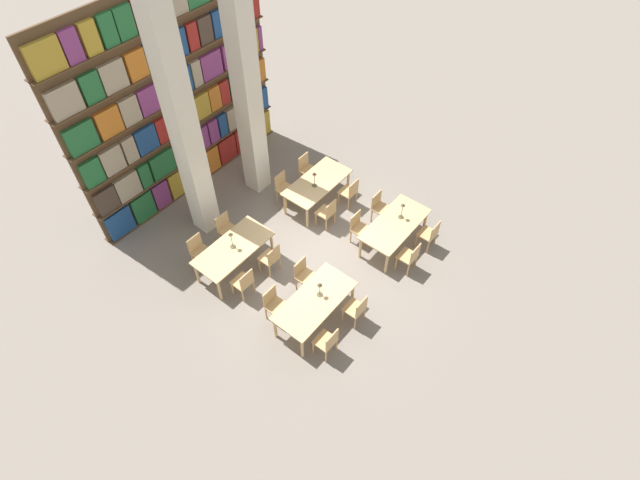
{
  "coord_description": "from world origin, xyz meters",
  "views": [
    {
      "loc": [
        -6.06,
        -5.0,
        9.76
      ],
      "look_at": [
        0.0,
        -0.12,
        0.67
      ],
      "focal_mm": 28.0,
      "sensor_mm": 36.0,
      "label": 1
    }
  ],
  "objects": [
    {
      "name": "chair_14",
      "position": [
        1.94,
        0.42,
        0.48
      ],
      "size": [
        0.42,
        0.4,
        0.89
      ],
      "color": "tan",
      "rests_on": "ground_plane"
    },
    {
      "name": "chair_8",
      "position": [
        -1.96,
        0.54,
        0.48
      ],
      "size": [
        0.42,
        0.4,
        0.89
      ],
      "color": "tan",
      "rests_on": "ground_plane"
    },
    {
      "name": "desk_lamp_1",
      "position": [
        1.79,
        -1.26,
        1.06
      ],
      "size": [
        0.14,
        0.14,
        0.48
      ],
      "color": "brown",
      "rests_on": "reading_table_1"
    },
    {
      "name": "reading_table_3",
      "position": [
        1.48,
        1.17,
        0.66
      ],
      "size": [
        1.93,
        0.93,
        0.74
      ],
      "color": "tan",
      "rests_on": "ground_plane"
    },
    {
      "name": "chair_3",
      "position": [
        -0.92,
        -0.4,
        0.48
      ],
      "size": [
        0.42,
        0.4,
        0.89
      ],
      "rotation": [
        0.0,
        0.0,
        3.14
      ],
      "color": "tan",
      "rests_on": "ground_plane"
    },
    {
      "name": "bookshelf_bank",
      "position": [
        0.01,
        4.38,
        2.62
      ],
      "size": [
        6.06,
        0.35,
        5.5
      ],
      "color": "brown",
      "rests_on": "ground_plane"
    },
    {
      "name": "chair_9",
      "position": [
        -1.96,
        2.03,
        0.48
      ],
      "size": [
        0.42,
        0.4,
        0.89
      ],
      "rotation": [
        0.0,
        0.0,
        3.14
      ],
      "color": "tan",
      "rests_on": "ground_plane"
    },
    {
      "name": "pillar_center",
      "position": [
        0.98,
        2.92,
        3.0
      ],
      "size": [
        0.51,
        0.51,
        6.0
      ],
      "color": "silver",
      "rests_on": "ground_plane"
    },
    {
      "name": "desk_lamp_0",
      "position": [
        -1.27,
        -1.14,
        1.02
      ],
      "size": [
        0.14,
        0.14,
        0.42
      ],
      "color": "brown",
      "rests_on": "reading_table_0"
    },
    {
      "name": "chair_15",
      "position": [
        1.94,
        1.92,
        0.48
      ],
      "size": [
        0.42,
        0.4,
        0.89
      ],
      "rotation": [
        0.0,
        0.0,
        3.14
      ],
      "color": "tan",
      "rests_on": "ground_plane"
    },
    {
      "name": "chair_12",
      "position": [
        0.98,
        0.42,
        0.48
      ],
      "size": [
        0.42,
        0.4,
        0.89
      ],
      "color": "tan",
      "rests_on": "ground_plane"
    },
    {
      "name": "chair_13",
      "position": [
        0.98,
        1.92,
        0.48
      ],
      "size": [
        0.42,
        0.4,
        0.89
      ],
      "rotation": [
        0.0,
        0.0,
        3.14
      ],
      "color": "tan",
      "rests_on": "ground_plane"
    },
    {
      "name": "chair_6",
      "position": [
        1.98,
        -2.01,
        0.48
      ],
      "size": [
        0.42,
        0.4,
        0.89
      ],
      "color": "tan",
      "rests_on": "ground_plane"
    },
    {
      "name": "pillar_left",
      "position": [
        -0.98,
        2.92,
        3.0
      ],
      "size": [
        0.51,
        0.51,
        6.0
      ],
      "color": "silver",
      "rests_on": "ground_plane"
    },
    {
      "name": "reading_table_0",
      "position": [
        -1.45,
        -1.15,
        0.66
      ],
      "size": [
        1.93,
        0.93,
        0.74
      ],
      "color": "tan",
      "rests_on": "ground_plane"
    },
    {
      "name": "chair_2",
      "position": [
        -0.92,
        -1.89,
        0.48
      ],
      "size": [
        0.42,
        0.4,
        0.89
      ],
      "color": "tan",
      "rests_on": "ground_plane"
    },
    {
      "name": "chair_1",
      "position": [
        -1.96,
        -0.4,
        0.48
      ],
      "size": [
        0.42,
        0.4,
        0.89
      ],
      "rotation": [
        0.0,
        0.0,
        3.14
      ],
      "color": "tan",
      "rests_on": "ground_plane"
    },
    {
      "name": "reading_table_1",
      "position": [
        1.52,
        -1.27,
        0.66
      ],
      "size": [
        1.93,
        0.93,
        0.74
      ],
      "color": "tan",
      "rests_on": "ground_plane"
    },
    {
      "name": "desk_lamp_2",
      "position": [
        -1.5,
        1.3,
        1.08
      ],
      "size": [
        0.14,
        0.14,
        0.5
      ],
      "color": "brown",
      "rests_on": "reading_table_2"
    },
    {
      "name": "chair_4",
      "position": [
        1.06,
        -2.01,
        0.48
      ],
      "size": [
        0.42,
        0.4,
        0.89
      ],
      "color": "tan",
      "rests_on": "ground_plane"
    },
    {
      "name": "desk_lamp_3",
      "position": [
        1.32,
        1.13,
        1.05
      ],
      "size": [
        0.14,
        0.14,
        0.47
      ],
      "color": "brown",
      "rests_on": "reading_table_3"
    },
    {
      "name": "chair_11",
      "position": [
        -1.05,
        2.03,
        0.48
      ],
      "size": [
        0.42,
        0.4,
        0.89
      ],
      "rotation": [
        0.0,
        0.0,
        3.14
      ],
      "color": "tan",
      "rests_on": "ground_plane"
    },
    {
      "name": "chair_5",
      "position": [
        1.06,
        -0.52,
        0.48
      ],
      "size": [
        0.42,
        0.4,
        0.89
      ],
      "rotation": [
        0.0,
        0.0,
        3.14
      ],
      "color": "tan",
      "rests_on": "ground_plane"
    },
    {
      "name": "ground_plane",
      "position": [
        0.0,
        0.0,
        0.0
      ],
      "size": [
        40.0,
        40.0,
        0.0
      ],
      "primitive_type": "plane",
      "color": "gray"
    },
    {
      "name": "chair_7",
      "position": [
        1.98,
        -0.52,
        0.48
      ],
      "size": [
        0.42,
        0.4,
        0.89
      ],
      "rotation": [
        0.0,
        0.0,
        3.14
      ],
      "color": "tan",
      "rests_on": "ground_plane"
    },
    {
      "name": "chair_0",
      "position": [
        -1.96,
        -1.89,
        0.48
      ],
      "size": [
        0.42,
        0.4,
        0.89
      ],
      "color": "tan",
      "rests_on": "ground_plane"
    },
    {
      "name": "reading_table_2",
      "position": [
        -1.52,
        1.29,
        0.66
      ],
      "size": [
        1.93,
        0.93,
        0.74
      ],
      "color": "tan",
      "rests_on": "ground_plane"
    },
    {
      "name": "chair_10",
      "position": [
        -1.05,
        0.54,
        0.48
      ],
      "size": [
        0.42,
        0.4,
        0.89
      ],
      "color": "tan",
      "rests_on": "ground_plane"
    }
  ]
}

